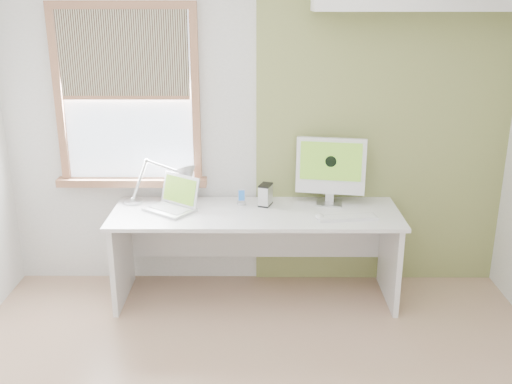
{
  "coord_description": "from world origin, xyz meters",
  "views": [
    {
      "loc": [
        0.01,
        -2.8,
        2.29
      ],
      "look_at": [
        0.0,
        1.05,
        1.0
      ],
      "focal_mm": 41.04,
      "sensor_mm": 36.0,
      "label": 1
    }
  ],
  "objects_px": {
    "desk_lamp": "(177,179)",
    "laptop": "(174,201)",
    "external_drive": "(266,195)",
    "imac": "(331,167)",
    "desk": "(256,232)"
  },
  "relations": [
    {
      "from": "desk_lamp",
      "to": "desk",
      "type": "bearing_deg",
      "value": -14.28
    },
    {
      "from": "external_drive",
      "to": "laptop",
      "type": "bearing_deg",
      "value": -172.68
    },
    {
      "from": "desk",
      "to": "desk_lamp",
      "type": "bearing_deg",
      "value": 165.72
    },
    {
      "from": "external_drive",
      "to": "desk",
      "type": "bearing_deg",
      "value": -130.32
    },
    {
      "from": "desk_lamp",
      "to": "imac",
      "type": "distance_m",
      "value": 1.21
    },
    {
      "from": "imac",
      "to": "external_drive",
      "type": "bearing_deg",
      "value": -174.55
    },
    {
      "from": "external_drive",
      "to": "imac",
      "type": "xyz_separation_m",
      "value": [
        0.51,
        0.05,
        0.21
      ]
    },
    {
      "from": "desk",
      "to": "imac",
      "type": "bearing_deg",
      "value": 13.33
    },
    {
      "from": "desk",
      "to": "laptop",
      "type": "xyz_separation_m",
      "value": [
        -0.63,
        -0.0,
        0.26
      ]
    },
    {
      "from": "desk_lamp",
      "to": "imac",
      "type": "xyz_separation_m",
      "value": [
        1.21,
        -0.02,
        0.11
      ]
    },
    {
      "from": "desk_lamp",
      "to": "laptop",
      "type": "bearing_deg",
      "value": -93.04
    },
    {
      "from": "desk",
      "to": "imac",
      "type": "relative_size",
      "value": 4.03
    },
    {
      "from": "desk_lamp",
      "to": "external_drive",
      "type": "distance_m",
      "value": 0.71
    },
    {
      "from": "desk_lamp",
      "to": "imac",
      "type": "relative_size",
      "value": 1.19
    },
    {
      "from": "desk_lamp",
      "to": "laptop",
      "type": "height_order",
      "value": "desk_lamp"
    }
  ]
}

